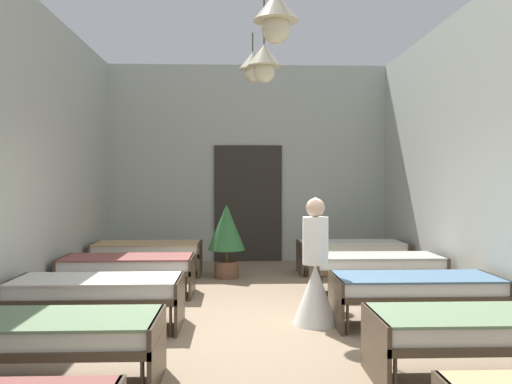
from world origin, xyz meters
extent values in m
cube|color=#8C755B|center=(0.00, 0.00, -0.05)|extent=(6.35, 10.66, 0.10)
cube|color=#B2B7AD|center=(0.00, 5.13, 2.03)|extent=(6.15, 0.20, 4.07)
cube|color=#2D2823|center=(0.00, 5.01, 1.20)|extent=(1.40, 0.06, 2.40)
cone|color=beige|center=(0.13, -0.88, 3.36)|extent=(0.44, 0.44, 0.28)
sphere|color=beige|center=(0.13, -0.88, 3.14)|extent=(0.28, 0.28, 0.28)
cylinder|color=brown|center=(0.11, 0.88, 3.76)|extent=(0.02, 0.02, 0.62)
cone|color=beige|center=(0.11, 0.88, 3.30)|extent=(0.44, 0.44, 0.28)
sphere|color=beige|center=(0.11, 0.88, 3.08)|extent=(0.28, 0.28, 0.28)
cylinder|color=brown|center=(0.02, 2.64, 3.92)|extent=(0.02, 0.02, 0.30)
cone|color=beige|center=(0.02, 2.64, 3.62)|extent=(0.44, 0.44, 0.28)
sphere|color=beige|center=(0.02, 2.64, 3.40)|extent=(0.28, 0.28, 0.28)
cylinder|color=#473828|center=(-0.95, -2.09, 0.17)|extent=(0.03, 0.03, 0.34)
cylinder|color=#473828|center=(-0.95, -1.37, 0.17)|extent=(0.03, 0.03, 0.34)
cube|color=#473828|center=(-1.82, -1.73, 0.38)|extent=(1.90, 0.84, 0.07)
cube|color=#473828|center=(-0.89, -1.73, 0.29)|extent=(0.04, 0.84, 0.57)
cube|color=silver|center=(-1.82, -1.73, 0.48)|extent=(1.82, 0.78, 0.14)
cube|color=slate|center=(-1.82, -1.73, 0.56)|extent=(1.86, 0.82, 0.02)
cylinder|color=#473828|center=(0.95, -2.09, 0.17)|extent=(0.03, 0.03, 0.34)
cylinder|color=#473828|center=(0.95, -1.37, 0.17)|extent=(0.03, 0.03, 0.34)
cube|color=#473828|center=(1.82, -1.73, 0.38)|extent=(1.90, 0.84, 0.07)
cube|color=#473828|center=(0.89, -1.73, 0.29)|extent=(0.04, 0.84, 0.57)
cube|color=silver|center=(1.82, -1.73, 0.48)|extent=(1.82, 0.78, 0.14)
cube|color=slate|center=(1.82, -1.73, 0.56)|extent=(1.86, 0.82, 0.02)
cylinder|color=#473828|center=(-2.69, -0.36, 0.17)|extent=(0.03, 0.03, 0.34)
cylinder|color=#473828|center=(-2.69, 0.36, 0.17)|extent=(0.03, 0.03, 0.34)
cylinder|color=#473828|center=(-0.95, -0.36, 0.17)|extent=(0.03, 0.03, 0.34)
cylinder|color=#473828|center=(-0.95, 0.36, 0.17)|extent=(0.03, 0.03, 0.34)
cube|color=#473828|center=(-1.82, 0.00, 0.38)|extent=(1.90, 0.84, 0.07)
cube|color=#473828|center=(-2.75, 0.00, 0.29)|extent=(0.04, 0.84, 0.57)
cube|color=#473828|center=(-0.89, 0.00, 0.29)|extent=(0.04, 0.84, 0.57)
cube|color=white|center=(-1.82, 0.00, 0.48)|extent=(1.82, 0.78, 0.14)
cube|color=beige|center=(-1.82, 0.00, 0.56)|extent=(1.86, 0.82, 0.02)
cylinder|color=#473828|center=(0.95, -0.36, 0.17)|extent=(0.03, 0.03, 0.34)
cylinder|color=#473828|center=(0.95, 0.36, 0.17)|extent=(0.03, 0.03, 0.34)
cylinder|color=#473828|center=(2.69, -0.36, 0.17)|extent=(0.03, 0.03, 0.34)
cylinder|color=#473828|center=(2.69, 0.36, 0.17)|extent=(0.03, 0.03, 0.34)
cube|color=#473828|center=(1.82, 0.00, 0.38)|extent=(1.90, 0.84, 0.07)
cube|color=#473828|center=(0.89, 0.00, 0.29)|extent=(0.04, 0.84, 0.57)
cube|color=#473828|center=(2.75, 0.00, 0.29)|extent=(0.04, 0.84, 0.57)
cube|color=white|center=(1.82, 0.00, 0.48)|extent=(1.82, 0.78, 0.14)
cube|color=slate|center=(1.82, 0.00, 0.56)|extent=(1.86, 0.82, 0.02)
cylinder|color=#473828|center=(-2.69, 1.37, 0.17)|extent=(0.03, 0.03, 0.34)
cylinder|color=#473828|center=(-2.69, 2.09, 0.17)|extent=(0.03, 0.03, 0.34)
cylinder|color=#473828|center=(-0.95, 1.37, 0.17)|extent=(0.03, 0.03, 0.34)
cylinder|color=#473828|center=(-0.95, 2.09, 0.17)|extent=(0.03, 0.03, 0.34)
cube|color=#473828|center=(-1.82, 1.73, 0.38)|extent=(1.90, 0.84, 0.07)
cube|color=#473828|center=(-2.75, 1.73, 0.29)|extent=(0.04, 0.84, 0.57)
cube|color=#473828|center=(-0.89, 1.73, 0.29)|extent=(0.04, 0.84, 0.57)
cube|color=white|center=(-1.82, 1.73, 0.48)|extent=(1.82, 0.78, 0.14)
cube|color=#8C4C47|center=(-1.82, 1.73, 0.56)|extent=(1.86, 0.82, 0.02)
cylinder|color=#473828|center=(0.95, 1.37, 0.17)|extent=(0.03, 0.03, 0.34)
cylinder|color=#473828|center=(0.95, 2.09, 0.17)|extent=(0.03, 0.03, 0.34)
cylinder|color=#473828|center=(2.69, 1.37, 0.17)|extent=(0.03, 0.03, 0.34)
cylinder|color=#473828|center=(2.69, 2.09, 0.17)|extent=(0.03, 0.03, 0.34)
cube|color=#473828|center=(1.82, 1.73, 0.38)|extent=(1.90, 0.84, 0.07)
cube|color=#473828|center=(0.89, 1.73, 0.29)|extent=(0.04, 0.84, 0.57)
cube|color=#473828|center=(2.75, 1.73, 0.29)|extent=(0.04, 0.84, 0.57)
cube|color=white|center=(1.82, 1.73, 0.48)|extent=(1.82, 0.78, 0.14)
cube|color=#9E9E93|center=(1.82, 1.73, 0.56)|extent=(1.86, 0.82, 0.02)
cylinder|color=#473828|center=(-2.69, 3.11, 0.17)|extent=(0.03, 0.03, 0.34)
cylinder|color=#473828|center=(-2.69, 3.83, 0.17)|extent=(0.03, 0.03, 0.34)
cylinder|color=#473828|center=(-0.95, 3.11, 0.17)|extent=(0.03, 0.03, 0.34)
cylinder|color=#473828|center=(-0.95, 3.83, 0.17)|extent=(0.03, 0.03, 0.34)
cube|color=#473828|center=(-1.82, 3.47, 0.38)|extent=(1.90, 0.84, 0.07)
cube|color=#473828|center=(-2.75, 3.47, 0.29)|extent=(0.04, 0.84, 0.57)
cube|color=#473828|center=(-0.89, 3.47, 0.29)|extent=(0.04, 0.84, 0.57)
cube|color=silver|center=(-1.82, 3.47, 0.48)|extent=(1.82, 0.78, 0.14)
cube|color=tan|center=(-1.82, 3.47, 0.56)|extent=(1.86, 0.82, 0.02)
cylinder|color=#473828|center=(0.95, 3.11, 0.17)|extent=(0.03, 0.03, 0.34)
cylinder|color=#473828|center=(0.95, 3.83, 0.17)|extent=(0.03, 0.03, 0.34)
cylinder|color=#473828|center=(2.69, 3.11, 0.17)|extent=(0.03, 0.03, 0.34)
cylinder|color=#473828|center=(2.69, 3.83, 0.17)|extent=(0.03, 0.03, 0.34)
cube|color=#473828|center=(1.82, 3.47, 0.38)|extent=(1.90, 0.84, 0.07)
cube|color=#473828|center=(0.89, 3.47, 0.29)|extent=(0.04, 0.84, 0.57)
cube|color=#473828|center=(2.75, 3.47, 0.29)|extent=(0.04, 0.84, 0.57)
cube|color=silver|center=(1.82, 3.47, 0.48)|extent=(1.82, 0.78, 0.14)
cube|color=beige|center=(1.82, 3.47, 0.56)|extent=(1.86, 0.82, 0.02)
cone|color=white|center=(0.67, 0.09, 0.35)|extent=(0.52, 0.52, 0.70)
cylinder|color=white|center=(0.67, 0.09, 0.97)|extent=(0.30, 0.30, 0.55)
sphere|color=beige|center=(0.67, 0.09, 1.36)|extent=(0.22, 0.22, 0.22)
cone|color=white|center=(0.67, 0.09, 1.44)|extent=(0.18, 0.18, 0.10)
cylinder|color=brown|center=(-0.41, 3.08, 0.14)|extent=(0.42, 0.42, 0.29)
cylinder|color=brown|center=(-0.41, 3.08, 0.39)|extent=(0.06, 0.06, 0.20)
cone|color=#2D6633|center=(-0.41, 3.08, 0.88)|extent=(0.64, 0.64, 0.78)
camera|label=1|loc=(-0.26, -6.08, 1.67)|focal=37.56mm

